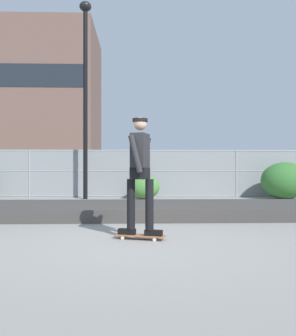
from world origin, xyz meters
TOP-DOWN VIEW (x-y plane):
  - ground_plane at (0.00, 0.00)m, footprint 120.00×120.00m
  - gravel_berm at (0.00, 3.30)m, footprint 17.47×2.68m
  - skateboard at (0.14, 0.25)m, footprint 0.82×0.43m
  - skater at (0.14, 0.25)m, footprint 0.72×0.62m
  - chain_fence at (-0.00, 8.94)m, footprint 24.20×0.06m
  - street_lamp at (-1.77, 8.17)m, footprint 0.44×0.44m
  - parked_car_near at (-2.36, 12.20)m, footprint 4.49×2.13m
  - library_building at (-13.97, 41.03)m, footprint 18.46×12.61m
  - shrub_center at (0.39, 8.04)m, footprint 1.13×0.93m
  - shrub_right at (5.52, 7.86)m, footprint 1.75×1.43m

SIDE VIEW (x-z plane):
  - ground_plane at x=0.00m, z-range 0.00..0.00m
  - skateboard at x=0.14m, z-range 0.02..0.09m
  - gravel_berm at x=0.00m, z-range 0.00..0.27m
  - shrub_center at x=0.39m, z-range 0.00..0.88m
  - shrub_right at x=5.52m, z-range 0.00..1.35m
  - parked_car_near at x=-2.36m, z-range 0.01..1.67m
  - chain_fence at x=0.00m, z-range 0.01..1.86m
  - skater at x=0.14m, z-range 0.21..2.07m
  - street_lamp at x=-1.77m, z-range 0.85..8.10m
  - library_building at x=-13.97m, z-range 0.00..17.81m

